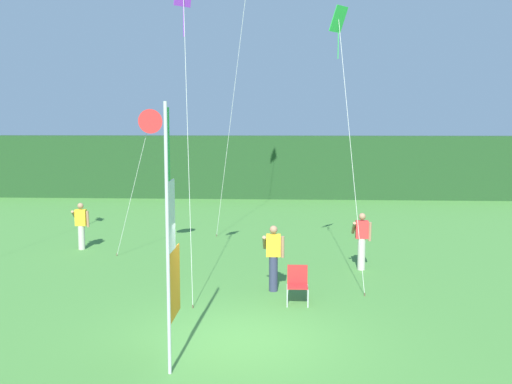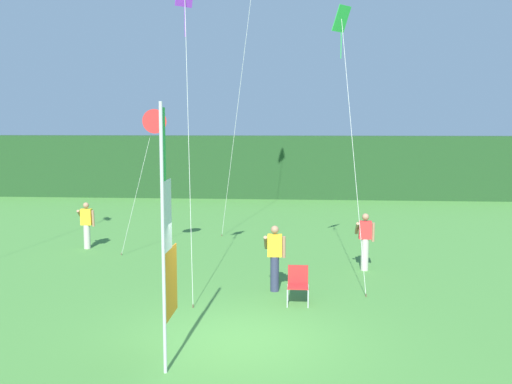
{
  "view_description": "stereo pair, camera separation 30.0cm",
  "coord_description": "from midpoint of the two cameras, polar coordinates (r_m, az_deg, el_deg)",
  "views": [
    {
      "loc": [
        0.89,
        -11.09,
        4.24
      ],
      "look_at": [
        0.17,
        2.03,
        2.7
      ],
      "focal_mm": 41.32,
      "sensor_mm": 36.0,
      "label": 1
    },
    {
      "loc": [
        1.19,
        -11.07,
        4.24
      ],
      "look_at": [
        0.17,
        2.03,
        2.7
      ],
      "focal_mm": 41.32,
      "sensor_mm": 36.0,
      "label": 2
    }
  ],
  "objects": [
    {
      "name": "ground_plane",
      "position": [
        11.91,
        -2.14,
        -14.17
      ],
      "size": [
        120.0,
        120.0,
        0.0
      ],
      "primitive_type": "plane",
      "color": "#478438"
    },
    {
      "name": "distant_treeline",
      "position": [
        33.87,
        1.36,
        2.48
      ],
      "size": [
        80.0,
        2.4,
        3.51
      ],
      "primitive_type": "cube",
      "color": "#1E421E",
      "rests_on": "ground"
    },
    {
      "name": "banner_flag",
      "position": [
        10.22,
        -9.05,
        -4.91
      ],
      "size": [
        0.06,
        1.03,
        4.59
      ],
      "color": "#B7B7BC",
      "rests_on": "ground"
    },
    {
      "name": "person_near_banner",
      "position": [
        14.93,
        1.12,
        -6.24
      ],
      "size": [
        0.55,
        0.48,
        1.68
      ],
      "color": "#2D334C",
      "rests_on": "ground"
    },
    {
      "name": "person_mid_field",
      "position": [
        20.7,
        -16.97,
        -3.05
      ],
      "size": [
        0.55,
        0.48,
        1.58
      ],
      "color": "#B7B2A3",
      "rests_on": "ground"
    },
    {
      "name": "person_far_left",
      "position": [
        17.32,
        9.71,
        -4.56
      ],
      "size": [
        0.55,
        0.48,
        1.67
      ],
      "color": "#B7B2A3",
      "rests_on": "ground"
    },
    {
      "name": "folding_chair",
      "position": [
        14.07,
        3.42,
        -8.68
      ],
      "size": [
        0.51,
        0.51,
        0.89
      ],
      "color": "#BCBCC1",
      "rests_on": "ground"
    },
    {
      "name": "kite_purple_diamond_0",
      "position": [
        14.49,
        -7.58,
        16.3
      ],
      "size": [
        0.54,
        1.32,
        7.61
      ],
      "color": "brown",
      "rests_on": "ground"
    },
    {
      "name": "kite_red_delta_1",
      "position": [
        18.62,
        -10.74,
        6.68
      ],
      "size": [
        1.62,
        0.61,
        4.67
      ],
      "color": "brown",
      "rests_on": "ground"
    },
    {
      "name": "kite_green_diamond_3",
      "position": [
        16.4,
        7.62,
        14.55
      ],
      "size": [
        0.86,
        2.42,
        7.35
      ],
      "color": "brown",
      "rests_on": "ground"
    }
  ]
}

